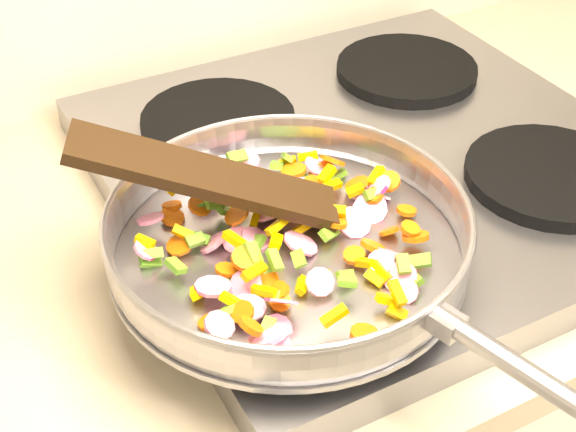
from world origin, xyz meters
name	(u,v)px	position (x,y,z in m)	size (l,w,h in m)	color
cooktop	(375,166)	(-0.70, 1.67, 0.92)	(0.60, 0.60, 0.04)	#939399
grate_fl	(335,253)	(-0.84, 1.52, 0.95)	(0.19, 0.19, 0.02)	black
grate_fr	(550,175)	(-0.56, 1.52, 0.95)	(0.19, 0.19, 0.02)	black
grate_bl	(218,121)	(-0.84, 1.81, 0.95)	(0.19, 0.19, 0.02)	black
grate_br	(407,70)	(-0.56, 1.81, 0.95)	(0.19, 0.19, 0.02)	black
saute_pan	(290,231)	(-0.89, 1.53, 0.99)	(0.38, 0.54, 0.05)	#9E9EA5
vegetable_heap	(291,232)	(-0.88, 1.55, 0.97)	(0.29, 0.31, 0.05)	#DA1563
wooden_spatula	(206,176)	(-0.94, 1.60, 1.03)	(0.26, 0.06, 0.01)	black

